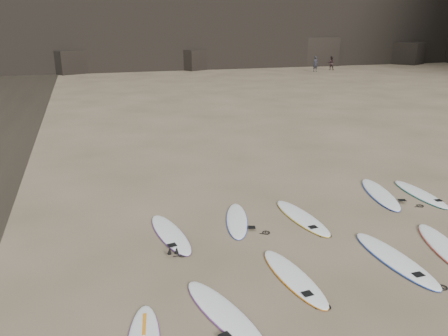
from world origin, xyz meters
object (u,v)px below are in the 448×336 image
Objects in this scene: surfboard_7 at (302,217)px; person_a at (316,64)px; surfboard_3 at (395,259)px; surfboard_9 at (420,194)px; surfboard_2 at (294,277)px; person_b at (331,63)px; surfboard_1 at (223,312)px; surfboard_6 at (237,220)px; surfboard_4 at (445,247)px; surfboard_8 at (380,194)px; surfboard_5 at (170,233)px.

surfboard_7 is 41.05m from person_a.
surfboard_3 reaches higher than surfboard_9.
person_b reaches higher than surfboard_2.
surfboard_6 is (1.58, 3.69, -0.00)m from surfboard_1.
surfboard_7 is 43.31m from person_b.
surfboard_9 is 38.68m from person_a.
surfboard_3 reaches higher than surfboard_6.
surfboard_1 is 5.79m from surfboard_4.
surfboard_8 reaches higher than surfboard_3.
surfboard_8 is at bearing 22.43° from surfboard_6.
surfboard_9 is at bearing 91.58° from person_b.
surfboard_3 is 1.55× the size of person_a.
surfboard_7 reaches higher than surfboard_1.
surfboard_5 is at bearing 147.49° from surfboard_3.
person_a is (20.35, 35.64, 0.83)m from surfboard_7.
person_a is at bearing 56.36° from surfboard_2.
surfboard_7 is at bearing 86.73° from person_b.
person_a reaches higher than person_b.
person_a reaches higher than surfboard_3.
surfboard_8 reaches higher than surfboard_9.
surfboard_4 is 3.49m from surfboard_8.
person_a reaches higher than surfboard_4.
surfboard_5 is (-0.30, 3.45, 0.00)m from surfboard_1.
surfboard_2 is 2.50m from surfboard_3.
surfboard_3 reaches higher than surfboard_5.
surfboard_3 is 4.61m from surfboard_9.
surfboard_2 is at bearing -68.98° from surfboard_6.
surfboard_2 is 0.98× the size of surfboard_9.
surfboard_4 is 1.04× the size of surfboard_9.
surfboard_4 is (1.48, 0.06, -0.00)m from surfboard_3.
surfboard_9 is at bearing 23.57° from surfboard_2.
surfboard_5 is at bearing 122.87° from surfboard_2.
surfboard_6 is at bearing 130.47° from surfboard_3.
person_a is at bearing 50.36° from person_b.
surfboard_9 is at bearing 10.45° from surfboard_1.
surfboard_6 is (1.87, 0.25, -0.00)m from surfboard_5.
person_a is (23.68, 38.95, 0.83)m from surfboard_1.
surfboard_9 is 40.77m from person_b.
surfboard_7 is 0.93× the size of surfboard_8.
surfboard_1 is at bearing -95.66° from surfboard_6.
surfboard_9 is (4.35, 0.44, -0.00)m from surfboard_7.
surfboard_2 is 44.11m from person_a.
surfboard_4 is 42.24m from person_a.
surfboard_1 is at bearing -128.79° from person_a.
surfboard_1 is 4.69m from surfboard_7.
surfboard_2 is at bearing -148.08° from surfboard_9.
surfboard_2 is 1.06× the size of surfboard_6.
surfboard_7 reaches higher than surfboard_9.
surfboard_1 is 1.01× the size of surfboard_2.
surfboard_7 is 1.03× the size of surfboard_9.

